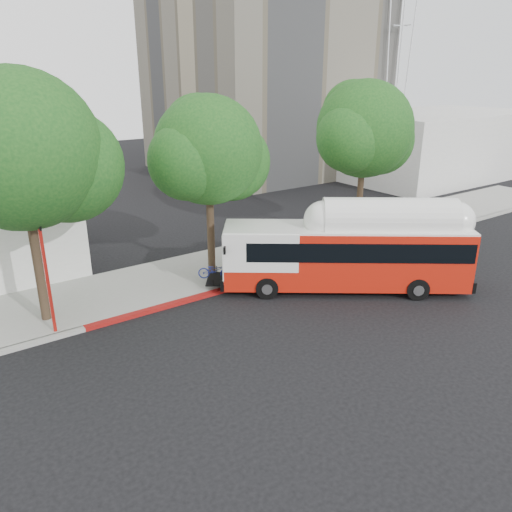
{
  "coord_description": "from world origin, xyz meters",
  "views": [
    {
      "loc": [
        -12.52,
        -14.01,
        9.4
      ],
      "look_at": [
        -0.45,
        3.0,
        1.76
      ],
      "focal_mm": 35.0,
      "sensor_mm": 36.0,
      "label": 1
    }
  ],
  "objects": [
    {
      "name": "street_tree_left",
      "position": [
        -8.53,
        5.56,
        6.6
      ],
      "size": [
        6.67,
        5.8,
        9.74
      ],
      "color": "#2D2116",
      "rests_on": "ground"
    },
    {
      "name": "street_tree_right",
      "position": [
        9.44,
        5.86,
        6.26
      ],
      "size": [
        6.21,
        5.4,
        9.18
      ],
      "color": "#2D2116",
      "rests_on": "ground"
    },
    {
      "name": "red_curb_segment",
      "position": [
        -3.0,
        3.9,
        0.08
      ],
      "size": [
        10.0,
        0.32,
        0.16
      ],
      "primitive_type": "cube",
      "color": "maroon",
      "rests_on": "ground"
    },
    {
      "name": "horizon_block",
      "position": [
        30.0,
        16.0,
        3.0
      ],
      "size": [
        20.0,
        12.0,
        6.0
      ],
      "primitive_type": "cube",
      "color": "silver",
      "rests_on": "ground"
    },
    {
      "name": "transit_bus",
      "position": [
        3.12,
        0.89,
        1.62
      ],
      "size": [
        10.63,
        8.58,
        3.47
      ],
      "rotation": [
        0.0,
        0.0,
        -0.64
      ],
      "color": "red",
      "rests_on": "ground"
    },
    {
      "name": "ground",
      "position": [
        0.0,
        0.0,
        0.0
      ],
      "size": [
        120.0,
        120.0,
        0.0
      ],
      "primitive_type": "plane",
      "color": "black",
      "rests_on": "ground"
    },
    {
      "name": "curb_strip",
      "position": [
        0.0,
        3.9,
        0.07
      ],
      "size": [
        60.0,
        0.3,
        0.15
      ],
      "primitive_type": "cube",
      "color": "gray",
      "rests_on": "ground"
    },
    {
      "name": "street_tree_mid",
      "position": [
        -0.59,
        6.06,
        5.91
      ],
      "size": [
        5.75,
        5.0,
        8.62
      ],
      "color": "#2D2116",
      "rests_on": "ground"
    },
    {
      "name": "signal_pole",
      "position": [
        -8.99,
        4.22,
        2.29
      ],
      "size": [
        0.13,
        0.42,
        4.47
      ],
      "color": "#B31913",
      "rests_on": "ground"
    },
    {
      "name": "sidewalk",
      "position": [
        0.0,
        6.5,
        0.07
      ],
      "size": [
        60.0,
        5.0,
        0.15
      ],
      "primitive_type": "cube",
      "color": "gray",
      "rests_on": "ground"
    }
  ]
}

